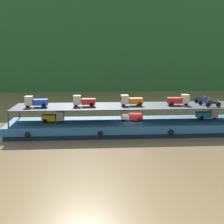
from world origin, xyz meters
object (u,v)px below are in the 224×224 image
object	(u,v)px
mini_truck_upper_fore	(131,100)
mini_truck_lower_mid	(207,114)
mini_truck_upper_bow	(179,100)
motorcycle_upper_port	(213,103)
mini_truck_upper_mid	(84,101)
mini_truck_upper_stern	(36,102)
cargo_barge	(132,127)
motorcycle_upper_stbd	(201,99)
mini_truck_lower_stern	(53,117)
mini_truck_lower_aft	(131,116)
motorcycle_upper_centre	(205,101)

from	to	relation	value
mini_truck_upper_fore	mini_truck_lower_mid	bearing A→B (deg)	4.18
mini_truck_upper_bow	motorcycle_upper_port	size ratio (longest dim) A/B	1.46
mini_truck_upper_mid	motorcycle_upper_port	xyz separation A→B (m)	(15.80, -1.52, -0.26)
mini_truck_lower_mid	mini_truck_upper_stern	size ratio (longest dim) A/B	1.00
mini_truck_upper_stern	mini_truck_upper_bow	bearing A→B (deg)	1.08
mini_truck_lower_mid	mini_truck_upper_fore	world-z (taller)	mini_truck_upper_fore
mini_truck_lower_mid	mini_truck_upper_bow	xyz separation A→B (m)	(-4.11, -0.71, 2.00)
cargo_barge	mini_truck_upper_fore	distance (m)	3.45
mini_truck_upper_bow	motorcycle_upper_stbd	bearing A→B (deg)	30.95
motorcycle_upper_port	motorcycle_upper_stbd	size ratio (longest dim) A/B	1.00
mini_truck_upper_stern	motorcycle_upper_port	bearing A→B (deg)	-3.60
mini_truck_lower_stern	mini_truck_upper_bow	world-z (taller)	mini_truck_upper_bow
mini_truck_lower_mid	motorcycle_upper_port	world-z (taller)	motorcycle_upper_port
motorcycle_upper_port	motorcycle_upper_stbd	xyz separation A→B (m)	(-0.18, 3.90, 0.00)
motorcycle_upper_port	mini_truck_upper_bow	bearing A→B (deg)	156.32
mini_truck_lower_mid	mini_truck_upper_bow	world-z (taller)	mini_truck_upper_bow
mini_truck_lower_aft	motorcycle_upper_stbd	world-z (taller)	motorcycle_upper_stbd
mini_truck_lower_stern	mini_truck_lower_aft	xyz separation A→B (m)	(9.78, 0.25, 0.00)
motorcycle_upper_stbd	mini_truck_upper_fore	bearing A→B (deg)	-167.04
mini_truck_upper_mid	mini_truck_upper_fore	world-z (taller)	same
mini_truck_upper_mid	mini_truck_upper_bow	xyz separation A→B (m)	(11.94, 0.17, 0.00)
mini_truck_upper_stern	motorcycle_upper_port	distance (m)	21.65
mini_truck_upper_fore	mini_truck_upper_bow	bearing A→B (deg)	0.26
cargo_barge	mini_truck_lower_aft	world-z (taller)	mini_truck_lower_aft
mini_truck_upper_stern	mini_truck_upper_fore	distance (m)	11.73
mini_truck_lower_aft	motorcycle_upper_stbd	size ratio (longest dim) A/B	1.47
cargo_barge	mini_truck_upper_fore	world-z (taller)	mini_truck_upper_fore
mini_truck_lower_mid	motorcycle_upper_centre	bearing A→B (deg)	-140.24
motorcycle_upper_port	motorcycle_upper_centre	bearing A→B (deg)	98.67
cargo_barge	motorcycle_upper_centre	distance (m)	9.98
mini_truck_upper_stern	mini_truck_upper_mid	xyz separation A→B (m)	(5.81, 0.16, 0.00)
mini_truck_lower_stern	mini_truck_upper_fore	bearing A→B (deg)	-0.32
mini_truck_upper_bow	mini_truck_lower_stern	bearing A→B (deg)	179.90
mini_truck_lower_aft	mini_truck_upper_stern	bearing A→B (deg)	-177.06
mini_truck_upper_mid	motorcycle_upper_port	world-z (taller)	mini_truck_upper_mid
mini_truck_lower_stern	mini_truck_upper_bow	xyz separation A→B (m)	(15.74, -0.03, 2.00)
mini_truck_upper_bow	cargo_barge	bearing A→B (deg)	177.69
motorcycle_upper_port	motorcycle_upper_stbd	world-z (taller)	same
motorcycle_upper_stbd	motorcycle_upper_centre	bearing A→B (deg)	-93.55
cargo_barge	mini_truck_upper_fore	size ratio (longest dim) A/B	11.19
mini_truck_upper_mid	mini_truck_upper_fore	size ratio (longest dim) A/B	0.99
mini_truck_lower_aft	mini_truck_upper_stern	world-z (taller)	mini_truck_upper_stern
motorcycle_upper_stbd	mini_truck_upper_stern	bearing A→B (deg)	-173.24
mini_truck_lower_mid	motorcycle_upper_stbd	world-z (taller)	motorcycle_upper_stbd
mini_truck_lower_aft	mini_truck_lower_mid	size ratio (longest dim) A/B	1.00
mini_truck_upper_fore	mini_truck_upper_bow	size ratio (longest dim) A/B	1.00
mini_truck_upper_bow	motorcycle_upper_centre	xyz separation A→B (m)	(3.56, 0.26, -0.26)
cargo_barge	motorcycle_upper_port	distance (m)	10.44
cargo_barge	motorcycle_upper_centre	bearing A→B (deg)	0.11
mini_truck_lower_stern	mini_truck_upper_mid	bearing A→B (deg)	-2.95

